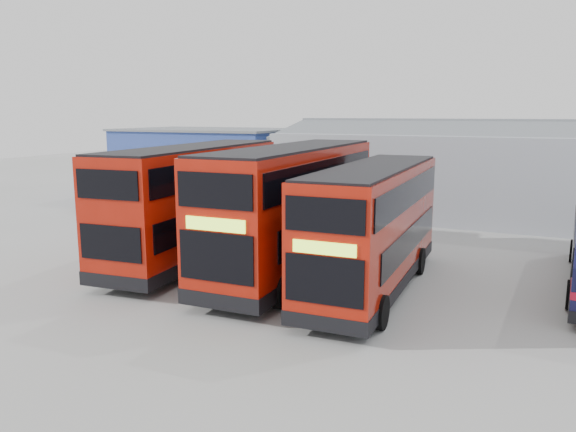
{
  "coord_description": "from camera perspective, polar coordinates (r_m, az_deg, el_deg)",
  "views": [
    {
      "loc": [
        8.61,
        -17.03,
        6.27
      ],
      "look_at": [
        -0.88,
        3.47,
        2.1
      ],
      "focal_mm": 35.0,
      "sensor_mm": 36.0,
      "label": 1
    }
  ],
  "objects": [
    {
      "name": "ground_plane",
      "position": [
        20.09,
        -1.89,
        -7.74
      ],
      "size": [
        120.0,
        120.0,
        0.0
      ],
      "primitive_type": "plane",
      "color": "gray",
      "rests_on": "ground"
    },
    {
      "name": "office_block",
      "position": [
        41.85,
        -8.0,
        5.3
      ],
      "size": [
        12.3,
        8.32,
        5.12
      ],
      "color": "navy",
      "rests_on": "ground"
    },
    {
      "name": "maintenance_shed",
      "position": [
        37.22,
        23.84,
        3.92
      ],
      "size": [
        30.5,
        12.0,
        5.89
      ],
      "color": "#91969E",
      "rests_on": "ground"
    },
    {
      "name": "double_decker_left",
      "position": [
        24.35,
        -9.39,
        1.26
      ],
      "size": [
        3.74,
        11.76,
        4.89
      ],
      "rotation": [
        0.0,
        0.0,
        3.23
      ],
      "color": "#A31609",
      "rests_on": "ground"
    },
    {
      "name": "double_decker_centre",
      "position": [
        21.97,
        0.52,
        0.54
      ],
      "size": [
        3.22,
        11.89,
        5.0
      ],
      "rotation": [
        0.0,
        0.0,
        0.02
      ],
      "color": "#A31609",
      "rests_on": "ground"
    },
    {
      "name": "double_decker_right",
      "position": [
        20.09,
        8.69,
        -1.29
      ],
      "size": [
        2.94,
        10.64,
        4.47
      ],
      "rotation": [
        0.0,
        0.0,
        0.03
      ],
      "color": "#A31609",
      "rests_on": "ground"
    },
    {
      "name": "panel_van",
      "position": [
        39.23,
        -14.86,
        2.8
      ],
      "size": [
        3.69,
        5.6,
        2.28
      ],
      "rotation": [
        0.0,
        0.0,
        -0.34
      ],
      "color": "silver",
      "rests_on": "ground"
    }
  ]
}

